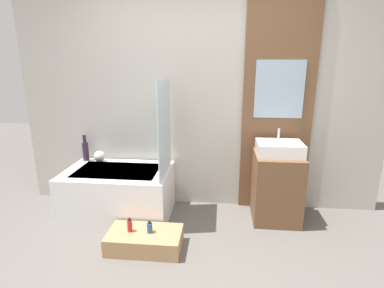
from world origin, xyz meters
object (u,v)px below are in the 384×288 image
Objects in this scene: sink at (279,148)px; vase_tall_dark at (86,150)px; wooden_step_bench at (145,240)px; bottle_soap_secondary at (150,227)px; bottle_soap_primary at (130,225)px; vase_round_light at (100,156)px; bathtub at (119,193)px.

sink reaches higher than vase_tall_dark.
wooden_step_bench is 5.99× the size of bottle_soap_secondary.
bottle_soap_primary is at bearing -180.00° from bottle_soap_secondary.
bottle_soap_secondary is at bearing 0.00° from bottle_soap_primary.
sink is 3.57× the size of vase_round_light.
vase_round_light is 1.15× the size of bottle_soap_secondary.
vase_round_light is 1.12m from bottle_soap_primary.
bottle_soap_primary reaches higher than wooden_step_bench.
bathtub is at bearing 117.00° from bottle_soap_primary.
wooden_step_bench is at bearing 180.00° from bottle_soap_secondary.
sink reaches higher than bottle_soap_primary.
bottle_soap_secondary is at bearing -50.42° from bathtub.
sink reaches higher than bathtub.
vase_tall_dark is at bearing 175.11° from sink.
sink is 2.25m from vase_tall_dark.
vase_round_light is 0.98× the size of bottle_soap_primary.
wooden_step_bench is at bearing -151.80° from sink.
wooden_step_bench is at bearing -53.49° from bathtub.
bottle_soap_primary reaches higher than bottle_soap_secondary.
bottle_soap_secondary is (0.49, -0.60, -0.05)m from bathtub.
bathtub is 0.53m from vase_round_light.
bathtub is at bearing -176.59° from sink.
vase_tall_dark reaches higher than bottle_soap_primary.
bathtub is 10.05× the size of bottle_soap_secondary.
sink is at bearing 3.41° from bathtub.
bathtub is at bearing -31.06° from vase_tall_dark.
wooden_step_bench is at bearing 0.00° from bottle_soap_primary.
bottle_soap_primary is at bearing -154.12° from sink.
sink reaches higher than bottle_soap_secondary.
bottle_soap_primary is (0.30, -0.60, -0.04)m from bathtub.
vase_tall_dark is at bearing 137.81° from bottle_soap_secondary.
vase_round_light reaches higher than bathtub.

